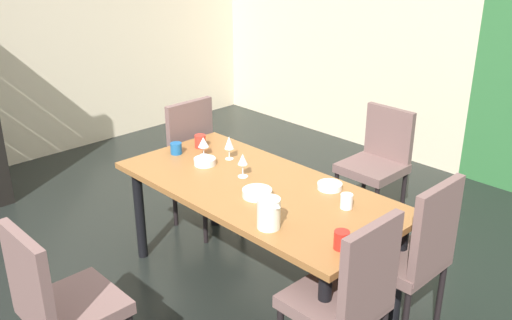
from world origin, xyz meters
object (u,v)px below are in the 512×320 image
at_px(cup_north, 347,201).
at_px(chair_left_far, 201,158).
at_px(wine_glass_west, 203,142).
at_px(serving_bowl_corner, 257,193).
at_px(chair_right_far, 413,250).
at_px(wine_glass_center, 243,160).
at_px(chair_head_near, 58,301).
at_px(chair_right_near, 347,295).
at_px(dining_table, 257,198).
at_px(pitcher_left, 269,213).
at_px(chair_head_far, 378,158).
at_px(wine_glass_right, 229,143).
at_px(cup_front, 176,148).
at_px(serving_bowl_rear, 330,186).
at_px(cup_near_shelf, 200,141).
at_px(serving_bowl_south, 205,161).
at_px(cup_east, 342,240).

bearing_deg(cup_north, chair_left_far, 174.79).
distance_m(wine_glass_west, cup_north, 1.21).
bearing_deg(chair_left_far, serving_bowl_corner, 69.06).
xyz_separation_m(chair_right_far, wine_glass_center, (-1.11, -0.27, 0.29)).
xyz_separation_m(chair_head_near, chair_right_near, (0.96, 1.05, 0.01)).
relative_size(chair_head_near, chair_right_near, 0.97).
distance_m(dining_table, chair_right_near, 1.00).
distance_m(wine_glass_west, pitcher_left, 1.13).
bearing_deg(chair_head_far, wine_glass_right, 69.45).
relative_size(chair_right_far, cup_north, 11.64).
distance_m(dining_table, chair_right_far, 1.00).
bearing_deg(chair_left_far, chair_right_far, 90.00).
distance_m(wine_glass_right, cup_front, 0.40).
height_order(chair_head_far, chair_left_far, chair_left_far).
relative_size(wine_glass_west, serving_bowl_rear, 0.89).
xyz_separation_m(dining_table, chair_right_near, (0.95, -0.30, -0.10)).
bearing_deg(cup_near_shelf, chair_right_far, 4.68).
relative_size(chair_head_far, wine_glass_right, 5.58).
distance_m(chair_right_far, cup_near_shelf, 1.73).
distance_m(chair_head_near, serving_bowl_corner, 1.26).
height_order(wine_glass_center, serving_bowl_south, wine_glass_center).
bearing_deg(chair_head_far, serving_bowl_corner, 94.59).
bearing_deg(chair_left_far, cup_north, 84.79).
bearing_deg(pitcher_left, cup_front, 166.93).
height_order(chair_right_far, cup_north, chair_right_far).
bearing_deg(serving_bowl_rear, cup_east, -46.08).
xyz_separation_m(chair_right_far, wine_glass_right, (-1.40, -0.13, 0.29)).
bearing_deg(wine_glass_west, pitcher_left, -20.95).
bearing_deg(cup_north, dining_table, -164.41).
distance_m(chair_head_near, cup_near_shelf, 1.70).
bearing_deg(serving_bowl_corner, chair_right_near, -12.90).
height_order(chair_right_far, serving_bowl_corner, chair_right_far).
relative_size(dining_table, serving_bowl_corner, 10.50).
height_order(chair_right_near, cup_north, chair_right_near).
xyz_separation_m(serving_bowl_corner, pitcher_left, (0.32, -0.22, 0.06)).
bearing_deg(pitcher_left, chair_right_near, 2.62).
distance_m(chair_head_far, cup_north, 1.34).
height_order(chair_right_near, serving_bowl_rear, chair_right_near).
relative_size(wine_glass_center, cup_east, 1.63).
height_order(dining_table, chair_head_far, chair_head_far).
height_order(dining_table, pitcher_left, pitcher_left).
height_order(wine_glass_center, cup_near_shelf, wine_glass_center).
relative_size(serving_bowl_south, cup_north, 1.72).
bearing_deg(wine_glass_west, serving_bowl_rear, 12.41).
height_order(serving_bowl_south, cup_front, cup_front).
bearing_deg(chair_right_far, cup_near_shelf, 94.68).
xyz_separation_m(chair_head_near, serving_bowl_south, (-0.48, 1.33, 0.21)).
relative_size(chair_left_far, pitcher_left, 5.72).
bearing_deg(wine_glass_west, chair_right_far, 7.88).
distance_m(cup_east, cup_near_shelf, 1.64).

